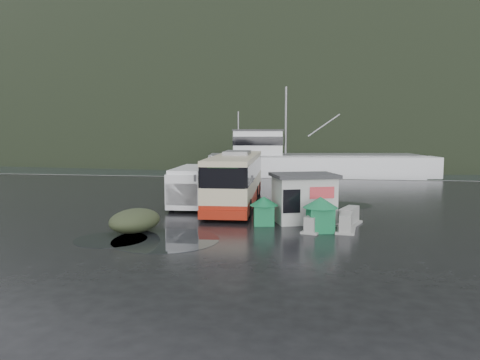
# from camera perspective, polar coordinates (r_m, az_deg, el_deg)

# --- Properties ---
(ground) EXTENTS (160.00, 160.00, 0.00)m
(ground) POSITION_cam_1_polar(r_m,az_deg,el_deg) (24.25, -4.22, -4.54)
(ground) COLOR black
(ground) RESTS_ON ground
(harbor_water) EXTENTS (300.00, 180.00, 0.02)m
(harbor_water) POSITION_cam_1_polar(r_m,az_deg,el_deg) (133.41, 6.41, 4.18)
(harbor_water) COLOR black
(harbor_water) RESTS_ON ground
(quay_edge) EXTENTS (160.00, 0.60, 1.50)m
(quay_edge) POSITION_cam_1_polar(r_m,az_deg,el_deg) (43.78, 1.63, 0.26)
(quay_edge) COLOR #999993
(quay_edge) RESTS_ON ground
(headland) EXTENTS (780.00, 540.00, 570.00)m
(headland) POSITION_cam_1_polar(r_m,az_deg,el_deg) (273.30, 9.71, 5.12)
(headland) COLOR black
(headland) RESTS_ON ground
(coach_bus) EXTENTS (3.44, 11.53, 3.22)m
(coach_bus) POSITION_cam_1_polar(r_m,az_deg,el_deg) (28.11, -0.54, -3.05)
(coach_bus) COLOR beige
(coach_bus) RESTS_ON ground
(white_van) EXTENTS (2.17, 5.64, 2.32)m
(white_van) POSITION_cam_1_polar(r_m,az_deg,el_deg) (27.92, -5.85, -3.14)
(white_van) COLOR white
(white_van) RESTS_ON ground
(waste_bin_left) EXTENTS (1.12, 1.12, 1.36)m
(waste_bin_left) POSITION_cam_1_polar(r_m,az_deg,el_deg) (22.33, 2.91, -5.47)
(waste_bin_left) COLOR #136F3F
(waste_bin_left) RESTS_ON ground
(waste_bin_right) EXTENTS (1.32, 1.32, 1.56)m
(waste_bin_right) POSITION_cam_1_polar(r_m,az_deg,el_deg) (21.15, 9.72, -6.21)
(waste_bin_right) COLOR #136F3F
(waste_bin_right) RESTS_ON ground
(dome_tent) EXTENTS (2.59, 3.09, 1.04)m
(dome_tent) POSITION_cam_1_polar(r_m,az_deg,el_deg) (21.19, -12.66, -6.24)
(dome_tent) COLOR #303922
(dome_tent) RESTS_ON ground
(ticket_kiosk) EXTENTS (3.61, 3.14, 2.37)m
(ticket_kiosk) POSITION_cam_1_polar(r_m,az_deg,el_deg) (23.25, 7.74, -5.05)
(ticket_kiosk) COLOR #B9B9B5
(ticket_kiosk) RESTS_ON ground
(jersey_barrier_a) EXTENTS (1.38, 1.85, 0.83)m
(jersey_barrier_a) POSITION_cam_1_polar(r_m,az_deg,el_deg) (22.89, 13.15, -5.33)
(jersey_barrier_a) COLOR #999993
(jersey_barrier_a) RESTS_ON ground
(jersey_barrier_b) EXTENTS (1.13, 1.62, 0.73)m
(jersey_barrier_b) POSITION_cam_1_polar(r_m,az_deg,el_deg) (21.10, 8.90, -6.22)
(jersey_barrier_b) COLOR #999993
(jersey_barrier_b) RESTS_ON ground
(jersey_barrier_c) EXTENTS (1.01, 1.71, 0.81)m
(jersey_barrier_c) POSITION_cam_1_polar(r_m,az_deg,el_deg) (21.38, 12.75, -6.13)
(jersey_barrier_c) COLOR #999993
(jersey_barrier_c) RESTS_ON ground
(fishing_trawler) EXTENTS (26.27, 9.21, 10.29)m
(fishing_trawler) POSITION_cam_1_polar(r_m,az_deg,el_deg) (49.75, 8.95, 0.90)
(fishing_trawler) COLOR white
(fishing_trawler) RESTS_ON ground
(puddles) EXTENTS (13.25, 13.80, 0.01)m
(puddles) POSITION_cam_1_polar(r_m,az_deg,el_deg) (21.20, -4.28, -6.09)
(puddles) COLOR black
(puddles) RESTS_ON ground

